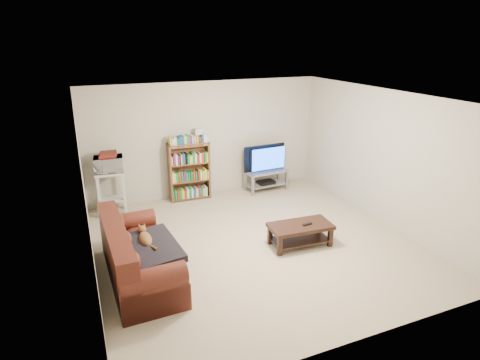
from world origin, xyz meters
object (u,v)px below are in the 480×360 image
sofa (135,260)px  coffee_table (300,231)px  tv_stand (266,177)px  bookshelf (189,170)px

sofa → coffee_table: size_ratio=1.90×
tv_stand → bookshelf: size_ratio=0.77×
tv_stand → bookshelf: (-1.69, 0.17, 0.32)m
sofa → bookshelf: (1.53, 2.59, 0.33)m
coffee_table → bookshelf: (-1.11, 2.63, 0.37)m
coffee_table → tv_stand: size_ratio=1.12×
coffee_table → bookshelf: bookshelf is taller
coffee_table → tv_stand: 2.52m
coffee_table → tv_stand: bearing=80.4°
sofa → coffee_table: bearing=-2.6°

